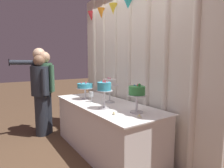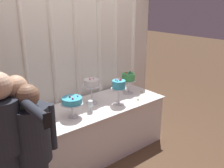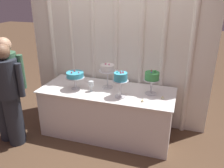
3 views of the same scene
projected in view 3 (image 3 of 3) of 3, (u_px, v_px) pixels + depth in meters
name	position (u px, v px, depth m)	size (l,w,h in m)	color
ground_plane	(105.00, 136.00, 3.73)	(24.00, 24.00, 0.00)	brown
draped_curtain	(118.00, 42.00, 3.71)	(3.05, 0.16, 2.71)	white
cake_table	(107.00, 112.00, 3.67)	(2.05, 0.84, 0.77)	white
cake_display_leftmost	(75.00, 76.00, 3.48)	(0.29, 0.29, 0.30)	silver
cake_display_midleft	(108.00, 70.00, 3.51)	(0.27, 0.27, 0.40)	silver
cake_display_midright	(121.00, 78.00, 3.19)	(0.23, 0.23, 0.41)	silver
cake_display_rightmost	(152.00, 78.00, 3.29)	(0.24, 0.24, 0.37)	silver
wine_glass	(91.00, 84.00, 3.42)	(0.07, 0.07, 0.16)	silver
tealight_far_left	(142.00, 101.00, 3.14)	(0.04, 0.04, 0.04)	beige
tealight_near_left	(163.00, 98.00, 3.23)	(0.05, 0.05, 0.04)	beige
guest_man_pink_jacket	(10.00, 86.00, 3.35)	(0.41, 0.38, 1.60)	#282D38
guest_man_dark_suit	(9.00, 93.00, 3.26)	(0.50, 0.36, 1.53)	#282D38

